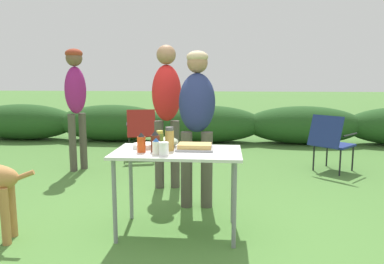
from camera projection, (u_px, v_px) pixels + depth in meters
The scene contains 17 objects.
ground_plane at pixel (178, 232), 3.35m from camera, with size 60.00×60.00×0.00m, color #477533.
shrub_hedge at pixel (206, 124), 7.81m from camera, with size 14.40×0.90×0.77m.
folding_table at pixel (178, 159), 3.25m from camera, with size 1.10×0.64×0.74m.
food_tray at pixel (195, 147), 3.27m from camera, with size 0.33×0.22×0.06m.
plate_stack at pixel (144, 146), 3.36m from camera, with size 0.21×0.21×0.04m, color white.
mixing_bowl at pixel (167, 142), 3.42m from camera, with size 0.20×0.20×0.09m, color #ADBC99.
paper_cup_stack at pixel (164, 149), 3.04m from camera, with size 0.08×0.08×0.11m, color white.
mayo_bottle at pixel (156, 147), 3.07m from camera, with size 0.06×0.06×0.14m.
hot_sauce_bottle at pixel (141, 143), 3.17m from camera, with size 0.07×0.07×0.17m.
bbq_sauce_bottle at pixel (155, 142), 3.19m from camera, with size 0.08×0.08×0.18m.
spice_jar at pixel (169, 139), 3.23m from camera, with size 0.08×0.08×0.21m.
relish_jar at pixel (160, 140), 3.28m from camera, with size 0.06×0.06×0.17m.
standing_person_in_olive_jacket at pixel (197, 110), 3.96m from camera, with size 0.41×0.52×1.65m.
standing_person_in_navy_coat at pixel (167, 102), 4.53m from camera, with size 0.39×0.31×1.75m.
standing_person_in_red_jacket at pixel (76, 93), 5.39m from camera, with size 0.38×0.40×1.76m.
camp_chair_green_behind_table at pixel (141, 130), 6.31m from camera, with size 0.61×0.69×0.83m.
camp_chair_near_hedge at pixel (331, 140), 5.36m from camera, with size 0.74×0.75×0.83m.
Camera 1 is at (0.41, -3.16, 1.39)m, focal length 35.00 mm.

